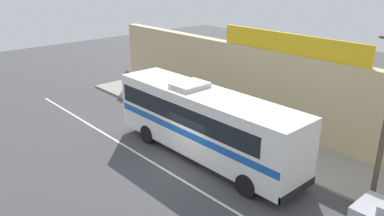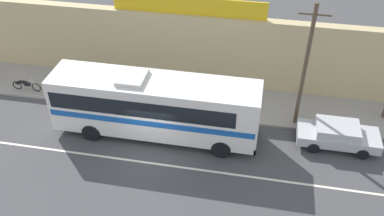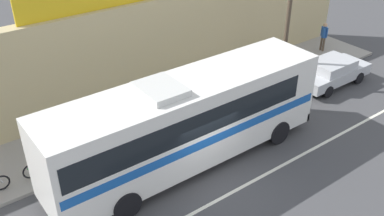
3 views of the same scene
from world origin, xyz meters
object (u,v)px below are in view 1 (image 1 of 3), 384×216
motorcycle_red (183,111)px  motorcycle_blue (160,102)px  motorcycle_orange (141,95)px  intercity_bus (204,120)px  pedestrian_far_left (127,78)px

motorcycle_red → motorcycle_blue: bearing=-179.5°
motorcycle_orange → motorcycle_red: size_ratio=1.03×
motorcycle_orange → motorcycle_red: same height
intercity_bus → motorcycle_red: bearing=151.1°
motorcycle_orange → motorcycle_blue: bearing=2.5°
motorcycle_blue → intercity_bus: bearing=-19.9°
motorcycle_red → motorcycle_blue: size_ratio=0.99×
intercity_bus → pedestrian_far_left: 12.50m
motorcycle_blue → motorcycle_red: bearing=0.5°
motorcycle_orange → pedestrian_far_left: size_ratio=1.17×
motorcycle_orange → motorcycle_blue: 2.20m
intercity_bus → pedestrian_far_left: size_ratio=6.75×
intercity_bus → motorcycle_blue: intercity_bus is taller
intercity_bus → motorcycle_blue: 7.60m
motorcycle_orange → motorcycle_red: bearing=1.5°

